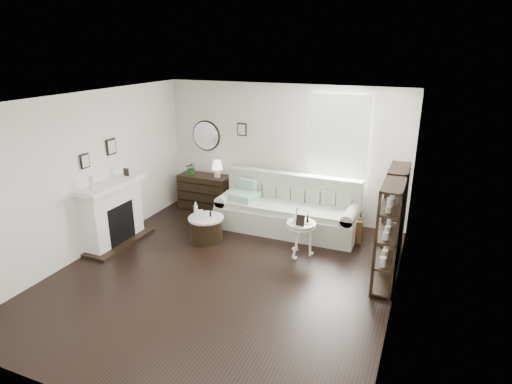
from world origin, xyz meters
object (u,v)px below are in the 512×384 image
at_px(drum_table, 206,228).
at_px(pedestal_table, 301,225).
at_px(sofa, 288,212).
at_px(dresser, 205,192).

height_order(drum_table, pedestal_table, pedestal_table).
bearing_deg(drum_table, sofa, 40.86).
bearing_deg(sofa, drum_table, -139.14).
distance_m(dresser, pedestal_table, 2.93).
height_order(dresser, drum_table, dresser).
bearing_deg(sofa, pedestal_table, -60.30).
xyz_separation_m(dresser, drum_table, (0.83, -1.44, -0.14)).
relative_size(dresser, pedestal_table, 1.84).
xyz_separation_m(sofa, dresser, (-2.04, 0.39, 0.03)).
bearing_deg(sofa, dresser, 169.25).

